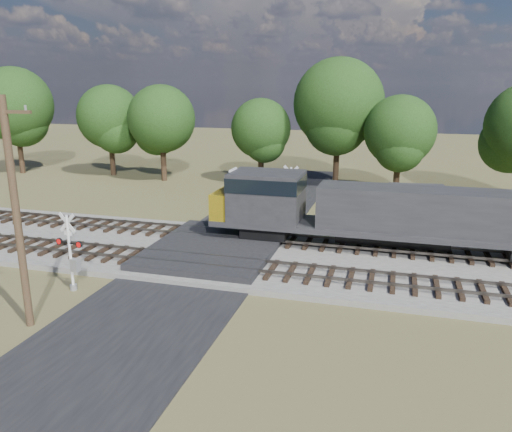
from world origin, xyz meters
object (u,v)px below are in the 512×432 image
(crossing_signal_near, at_px, (72,259))
(equipment_shed, at_px, (418,206))
(crossing_signal_far, at_px, (289,203))
(utility_pole, at_px, (16,210))

(crossing_signal_near, xyz_separation_m, equipment_shed, (16.12, 16.51, -0.28))
(crossing_signal_far, height_order, utility_pole, utility_pole)
(crossing_signal_far, distance_m, utility_pole, 18.37)
(crossing_signal_near, bearing_deg, crossing_signal_far, 67.91)
(utility_pole, bearing_deg, crossing_signal_far, 61.17)
(utility_pole, distance_m, equipment_shed, 25.75)
(utility_pole, bearing_deg, crossing_signal_near, 91.40)
(crossing_signal_far, bearing_deg, utility_pole, 75.69)
(equipment_shed, bearing_deg, crossing_signal_near, -140.37)
(crossing_signal_near, height_order, equipment_shed, crossing_signal_near)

